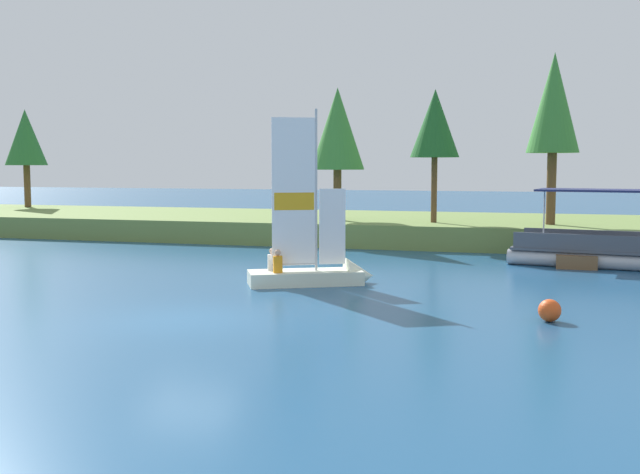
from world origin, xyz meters
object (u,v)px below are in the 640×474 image
object	(u,v)px
shoreline_tree_midleft	(338,130)
shoreline_tree_centre	(435,124)
shoreline_tree_midright	(554,105)
wooden_dock	(574,255)
shoreline_tree_left	(26,138)
pontoon_boat	(590,248)
channel_buoy	(550,310)
sailboat	(323,270)

from	to	relation	value
shoreline_tree_midleft	shoreline_tree_centre	size ratio (longest dim) A/B	1.04
shoreline_tree_midright	wooden_dock	bearing A→B (deg)	-79.98
shoreline_tree_left	pontoon_boat	xyz separation A→B (m)	(34.76, -11.88, -4.99)
shoreline_tree_left	channel_buoy	size ratio (longest dim) A/B	11.41
shoreline_tree_midright	sailboat	distance (m)	16.42
shoreline_tree_midright	channel_buoy	bearing A→B (deg)	-90.81
shoreline_tree_left	shoreline_tree_centre	size ratio (longest dim) A/B	1.01
shoreline_tree_centre	shoreline_tree_midright	bearing A→B (deg)	2.40
shoreline_tree_centre	channel_buoy	size ratio (longest dim) A/B	11.34
wooden_dock	channel_buoy	world-z (taller)	channel_buoy
shoreline_tree_centre	sailboat	bearing A→B (deg)	-98.18
shoreline_tree_midleft	shoreline_tree_midright	bearing A→B (deg)	-0.20
wooden_dock	channel_buoy	xyz separation A→B (m)	(-1.12, -12.60, 0.03)
wooden_dock	shoreline_tree_centre	bearing A→B (deg)	143.39
shoreline_tree_midleft	sailboat	world-z (taller)	shoreline_tree_midleft
channel_buoy	wooden_dock	bearing A→B (deg)	84.93
shoreline_tree_centre	shoreline_tree_midleft	bearing A→B (deg)	176.93
channel_buoy	shoreline_tree_left	bearing A→B (deg)	144.69
shoreline_tree_midleft	sailboat	size ratio (longest dim) A/B	1.09
shoreline_tree_left	shoreline_tree_centre	xyz separation A→B (m)	(27.89, -6.14, 0.18)
shoreline_tree_left	sailboat	distance (m)	32.76
shoreline_tree_left	shoreline_tree_centre	world-z (taller)	shoreline_tree_left
shoreline_tree_centre	pontoon_boat	size ratio (longest dim) A/B	1.02
pontoon_boat	shoreline_tree_left	bearing A→B (deg)	170.45
shoreline_tree_midright	channel_buoy	world-z (taller)	shoreline_tree_midright
shoreline_tree_midright	channel_buoy	distance (m)	18.66
shoreline_tree_centre	sailboat	distance (m)	14.27
shoreline_tree_centre	wooden_dock	world-z (taller)	shoreline_tree_centre
pontoon_boat	channel_buoy	xyz separation A→B (m)	(-1.68, -11.55, -0.42)
channel_buoy	sailboat	bearing A→B (deg)	149.18
shoreline_tree_left	shoreline_tree_midleft	world-z (taller)	shoreline_tree_midleft
shoreline_tree_midleft	wooden_dock	bearing A→B (deg)	-23.78
shoreline_tree_centre	shoreline_tree_midright	xyz separation A→B (m)	(5.45, 0.23, 0.83)
shoreline_tree_midleft	shoreline_tree_centre	distance (m)	4.94
sailboat	pontoon_boat	xyz separation A→B (m)	(8.75, 7.33, 0.26)
sailboat	channel_buoy	xyz separation A→B (m)	(7.08, -4.22, -0.16)
shoreline_tree_left	sailboat	xyz separation A→B (m)	(26.01, -19.21, -5.25)
shoreline_tree_midright	wooden_dock	distance (m)	8.16
shoreline_tree_midleft	shoreline_tree_midright	xyz separation A→B (m)	(10.38, -0.04, 1.01)
pontoon_boat	shoreline_tree_midleft	bearing A→B (deg)	162.37
shoreline_tree_left	shoreline_tree_midright	xyz separation A→B (m)	(33.33, -5.92, 1.01)
wooden_dock	pontoon_boat	world-z (taller)	pontoon_boat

